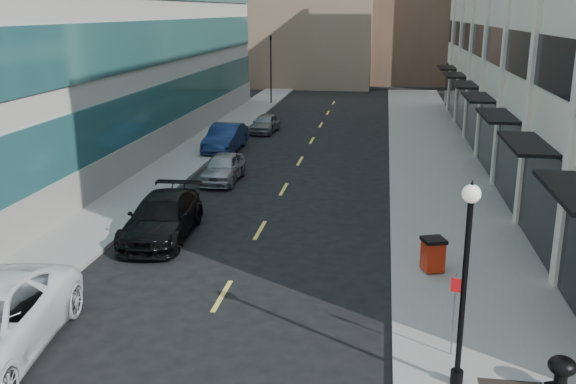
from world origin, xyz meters
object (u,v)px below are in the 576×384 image
(traffic_signal, at_px, (271,40))
(urn_planter, at_px, (562,371))
(car_blue_sedan, at_px, (225,138))
(car_grey_sedan, at_px, (265,123))
(sign_post, at_px, (455,302))
(car_black_pickup, at_px, (162,217))
(trash_bin, at_px, (433,254))
(lamppost, at_px, (465,268))
(car_silver_sedan, at_px, (223,168))

(traffic_signal, xyz_separation_m, urn_planter, (14.10, -44.00, -5.06))
(car_blue_sedan, xyz_separation_m, urn_planter, (13.40, -23.98, -0.14))
(car_blue_sedan, relative_size, car_grey_sedan, 1.29)
(sign_post, relative_size, urn_planter, 2.54)
(car_black_pickup, bearing_deg, trash_bin, -15.75)
(trash_bin, bearing_deg, car_black_pickup, 148.03)
(trash_bin, distance_m, lamppost, 6.84)
(car_blue_sedan, distance_m, lamppost, 26.56)
(trash_bin, bearing_deg, urn_planter, -89.80)
(traffic_signal, height_order, lamppost, traffic_signal)
(trash_bin, relative_size, urn_planter, 1.32)
(car_blue_sedan, xyz_separation_m, lamppost, (11.20, -23.98, 2.12))
(car_grey_sedan, bearing_deg, car_black_pickup, -84.59)
(car_black_pickup, xyz_separation_m, car_grey_sedan, (-0.09, 21.72, -0.15))
(traffic_signal, distance_m, car_silver_sedan, 27.56)
(car_silver_sedan, xyz_separation_m, urn_planter, (11.80, -17.00, -0.04))
(traffic_signal, distance_m, car_grey_sedan, 14.67)
(lamppost, xyz_separation_m, urn_planter, (2.20, 0.00, -2.26))
(car_grey_sedan, xyz_separation_m, sign_post, (9.93, -29.11, 0.91))
(car_blue_sedan, bearing_deg, car_silver_sedan, -75.52)
(urn_planter, bearing_deg, traffic_signal, 107.77)
(car_grey_sedan, height_order, urn_planter, car_grey_sedan)
(car_silver_sedan, distance_m, car_grey_sedan, 13.38)
(car_black_pickup, distance_m, car_blue_sedan, 15.39)
(traffic_signal, xyz_separation_m, car_blue_sedan, (0.70, -20.02, -4.91))
(car_silver_sedan, xyz_separation_m, lamppost, (9.60, -17.00, 2.22))
(traffic_signal, distance_m, lamppost, 45.67)
(traffic_signal, distance_m, car_blue_sedan, 20.62)
(traffic_signal, distance_m, trash_bin, 39.63)
(lamppost, height_order, sign_post, lamppost)
(car_grey_sedan, distance_m, urn_planter, 32.71)
(car_black_pickup, height_order, car_blue_sedan, car_blue_sedan)
(car_silver_sedan, bearing_deg, traffic_signal, 95.40)
(car_grey_sedan, bearing_deg, traffic_signal, 103.41)
(lamppost, relative_size, sign_post, 2.21)
(car_silver_sedan, bearing_deg, lamppost, -60.02)
(urn_planter, bearing_deg, car_black_pickup, 144.29)
(car_silver_sedan, relative_size, sign_post, 1.93)
(car_blue_sedan, bearing_deg, urn_planter, -59.23)
(traffic_signal, relative_size, car_grey_sedan, 1.84)
(car_black_pickup, xyz_separation_m, urn_planter, (12.04, -8.65, -0.13))
(sign_post, bearing_deg, car_blue_sedan, 128.91)
(car_blue_sedan, relative_size, lamppost, 1.04)
(trash_bin, bearing_deg, sign_post, -108.19)
(car_blue_sedan, xyz_separation_m, trash_bin, (11.09, -17.50, -0.06))
(car_silver_sedan, height_order, urn_planter, car_silver_sedan)
(car_blue_sedan, bearing_deg, trash_bin, -56.06)
(trash_bin, relative_size, lamppost, 0.24)
(traffic_signal, height_order, car_silver_sedan, traffic_signal)
(traffic_signal, height_order, car_grey_sedan, traffic_signal)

